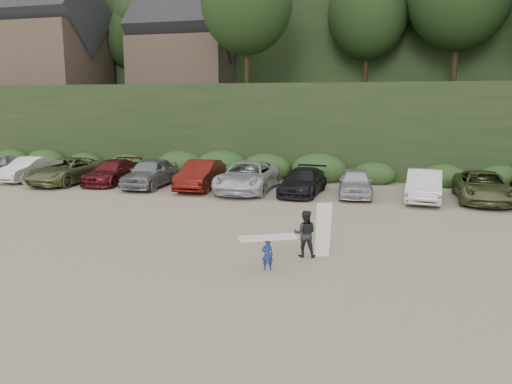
% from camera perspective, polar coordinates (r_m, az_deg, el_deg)
% --- Properties ---
extents(ground, '(120.00, 120.00, 0.00)m').
position_cam_1_polar(ground, '(17.47, -2.11, -5.95)').
color(ground, tan).
rests_on(ground, ground).
extents(hillside_backdrop, '(90.00, 41.50, 28.00)m').
position_cam_1_polar(hillside_backdrop, '(52.57, 9.73, 17.17)').
color(hillside_backdrop, black).
rests_on(hillside_backdrop, ground).
extents(parked_cars, '(39.15, 6.16, 1.64)m').
position_cam_1_polar(parked_cars, '(26.94, 2.69, 1.55)').
color(parked_cars, silver).
rests_on(parked_cars, ground).
extents(child_surfer, '(1.73, 1.21, 1.02)m').
position_cam_1_polar(child_surfer, '(14.68, 1.31, -6.32)').
color(child_surfer, navy).
rests_on(child_surfer, ground).
extents(adult_surfer, '(1.24, 0.66, 1.78)m').
position_cam_1_polar(adult_surfer, '(15.97, 5.81, -4.70)').
color(adult_surfer, black).
rests_on(adult_surfer, ground).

